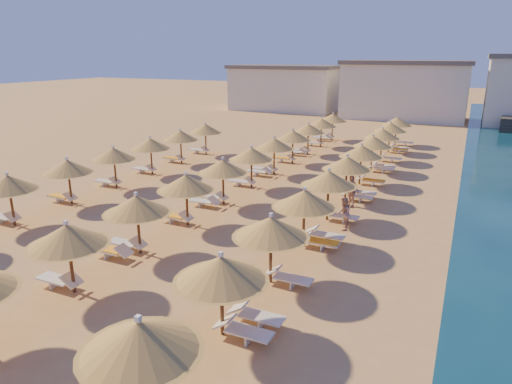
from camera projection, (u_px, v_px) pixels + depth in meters
The scene contains 8 objects.
ground at pixel (208, 241), 20.59m from camera, with size 220.00×220.00×0.00m, color tan.
hotel_blocks at pixel (414, 89), 58.39m from camera, with size 49.78×10.68×8.10m.
parasol_row_east at pixel (339, 171), 24.24m from camera, with size 2.85×43.00×2.71m.
parasol_row_west at pixel (238, 160), 26.68m from camera, with size 2.85×43.00×2.71m.
parasol_row_inland at pixel (114, 155), 28.23m from camera, with size 2.85×24.75×2.71m.
loungers at pixel (251, 194), 26.31m from camera, with size 16.96×40.76×0.66m.
beachgoer_c at pixel (351, 191), 25.04m from camera, with size 1.05×0.44×1.80m, color tan.
beachgoer_b at pixel (344, 214), 21.74m from camera, with size 0.78×0.61×1.60m, color tan.
Camera 1 is at (10.03, -16.33, 8.14)m, focal length 32.00 mm.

